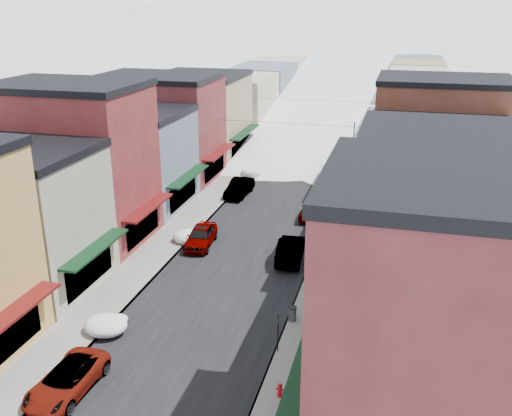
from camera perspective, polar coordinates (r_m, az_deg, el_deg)
The scene contains 37 objects.
road at distance 79.97m, azimuth 6.57°, elevation 6.82°, with size 10.00×160.00×0.01m, color black.
sidewalk_left at distance 81.10m, azimuth 1.93°, elevation 7.17°, with size 3.20×160.00×0.15m, color gray.
sidewalk_right at distance 79.33m, azimuth 11.32°, elevation 6.50°, with size 3.20×160.00×0.15m, color gray.
curb_left at distance 80.79m, azimuth 3.01°, elevation 7.11°, with size 0.10×160.00×0.15m, color slate.
curb_right at distance 79.43m, azimuth 10.20°, elevation 6.59°, with size 0.10×160.00×0.15m, color slate.
bldg_l_cream at distance 40.38m, azimuth -22.85°, elevation -0.93°, with size 11.30×8.20×9.50m.
bldg_l_brick_near at distance 46.43m, azimuth -17.78°, elevation 4.26°, with size 12.30×8.20×12.50m.
bldg_l_grayblue at distance 53.74m, azimuth -12.41°, elevation 4.89°, with size 11.30×9.20×9.00m.
bldg_l_brick_far at distance 61.82m, azimuth -9.59°, elevation 7.99°, with size 13.30×9.20×11.00m.
bldg_l_tan at distance 70.63m, azimuth -5.52°, elevation 9.25°, with size 11.30×11.20×10.00m.
bldg_r_brick_near at distance 23.56m, azimuth 20.11°, elevation -11.57°, with size 12.30×9.20×12.50m.
bldg_r_green at distance 32.15m, azimuth 17.69°, elevation -5.54°, with size 11.30×9.20×9.50m.
bldg_r_blue at distance 40.33m, azimuth 17.31°, elevation 0.50°, with size 11.30×9.20×10.50m.
bldg_r_cream at distance 49.16m, azimuth 17.49°, elevation 3.02°, with size 12.30×9.20×9.00m.
bldg_r_brick_far at distance 57.59m, azimuth 17.83°, elevation 6.68°, with size 13.30×9.20×11.50m.
bldg_r_tan at distance 67.52m, azimuth 16.57°, elevation 7.80°, with size 11.30×11.20×9.50m.
distant_blocks at distance 101.70m, azimuth 8.61°, elevation 11.84°, with size 34.00×55.00×8.00m.
mountain_ridge at distance 295.89m, azimuth 9.29°, elevation 19.07°, with size 670.00×340.00×34.00m.
overhead_cables at distance 66.61m, azimuth 5.18°, elevation 9.65°, with size 16.40×15.04×0.04m.
car_white_suv at distance 30.48m, azimuth -18.40°, elevation -16.02°, with size 2.31×5.01×1.39m, color silver.
car_silver_sedan at distance 44.79m, azimuth -5.53°, elevation -2.80°, with size 1.91×4.74×1.61m, color #94979C.
car_dark_hatch at distance 56.06m, azimuth -1.67°, elevation 2.05°, with size 1.73×4.95×1.63m, color black.
car_silver_wagon at distance 71.29m, azimuth 2.06°, elevation 5.94°, with size 2.14×5.28×1.53m, color gray.
car_green_sedan at distance 42.24m, azimuth 3.47°, elevation -4.15°, with size 1.77×5.08×1.67m, color black.
car_gray_suv at distance 50.38m, azimuth 5.46°, elevation -0.25°, with size 1.72×4.28×1.46m, color gray.
car_black_sedan at distance 63.56m, azimuth 7.91°, elevation 4.06°, with size 2.33×5.74×1.67m, color black.
car_lane_silver at distance 73.35m, azimuth 4.62°, elevation 6.36°, with size 2.01×5.01×1.71m, color gray.
car_lane_white at distance 89.46m, azimuth 8.57°, elevation 8.63°, with size 2.53×5.48×1.52m, color silver.
fire_hydrant at distance 28.83m, azimuth 2.41°, elevation -17.74°, with size 0.41×0.31×0.69m.
parking_sign at distance 31.32m, azimuth 2.21°, elevation -12.10°, with size 0.06×0.31×2.26m.
trash_can at distance 34.55m, azimuth 3.65°, elevation -10.47°, with size 0.52×0.52×0.89m.
streetlamp_near at distance 52.37m, azimuth 7.90°, elevation 2.63°, with size 0.33×0.33×3.92m.
streetlamp_far at distance 69.13m, azimuth 9.77°, elevation 7.35°, with size 0.41×0.41×4.96m.
planter_far at distance 34.79m, azimuth 5.19°, elevation -10.58°, with size 0.33×0.33×0.60m, color #2E4D23.
snow_pile_near at distance 34.65m, azimuth -14.69°, elevation -11.24°, with size 2.54×2.76×1.07m.
snow_pile_mid at distance 45.52m, azimuth -6.67°, elevation -2.86°, with size 2.55×2.77×1.08m.
snow_pile_far at distance 62.44m, azimuth -0.48°, elevation 3.60°, with size 2.23×2.57×0.94m.
Camera 1 is at (10.75, -17.14, 18.12)m, focal length 40.00 mm.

